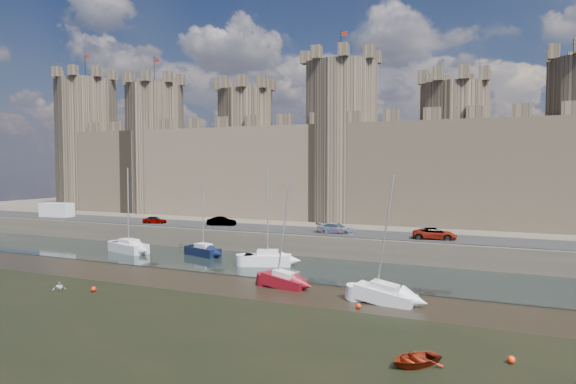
% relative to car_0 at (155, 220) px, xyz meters
% --- Properties ---
extents(ground, '(160.00, 160.00, 0.00)m').
position_rel_car_0_xyz_m(ground, '(19.81, -32.50, -3.05)').
color(ground, black).
rests_on(ground, ground).
extents(water_channel, '(160.00, 12.00, 0.08)m').
position_rel_car_0_xyz_m(water_channel, '(19.81, -8.50, -3.01)').
color(water_channel, black).
rests_on(water_channel, ground).
extents(quay, '(160.00, 60.00, 2.50)m').
position_rel_car_0_xyz_m(quay, '(19.81, 27.50, -1.80)').
color(quay, '#4C443A').
rests_on(quay, ground).
extents(road, '(160.00, 7.00, 0.10)m').
position_rel_car_0_xyz_m(road, '(19.81, 1.50, -0.50)').
color(road, black).
rests_on(road, quay).
extents(castle, '(108.50, 11.00, 29.00)m').
position_rel_car_0_xyz_m(castle, '(19.18, 15.50, 8.62)').
color(castle, '#42382B').
rests_on(castle, quay).
extents(car_0, '(3.46, 2.21, 1.10)m').
position_rel_car_0_xyz_m(car_0, '(0.00, 0.00, 0.00)').
color(car_0, gray).
rests_on(car_0, quay).
extents(car_1, '(4.03, 2.28, 1.26)m').
position_rel_car_0_xyz_m(car_1, '(9.81, 1.66, 0.08)').
color(car_1, gray).
rests_on(car_1, quay).
extents(car_2, '(4.59, 2.01, 1.31)m').
position_rel_car_0_xyz_m(car_2, '(26.29, 0.58, 0.11)').
color(car_2, gray).
rests_on(car_2, quay).
extents(car_3, '(4.96, 2.79, 1.31)m').
position_rel_car_0_xyz_m(car_3, '(37.72, 0.42, 0.11)').
color(car_3, gray).
rests_on(car_3, quay).
extents(van, '(5.33, 2.59, 2.24)m').
position_rel_car_0_xyz_m(van, '(-19.88, 1.00, 0.57)').
color(van, silver).
rests_on(van, quay).
extents(sailboat_0, '(5.85, 3.52, 10.24)m').
position_rel_car_0_xyz_m(sailboat_0, '(3.01, -8.61, -2.25)').
color(sailboat_0, silver).
rests_on(sailboat_0, ground).
extents(sailboat_1, '(4.84, 3.05, 9.06)m').
position_rel_car_0_xyz_m(sailboat_1, '(12.56, -6.84, -2.31)').
color(sailboat_1, black).
rests_on(sailboat_1, ground).
extents(sailboat_2, '(5.22, 3.50, 10.51)m').
position_rel_car_0_xyz_m(sailboat_2, '(22.03, -8.99, -2.22)').
color(sailboat_2, white).
rests_on(sailboat_2, ground).
extents(sailboat_4, '(4.07, 1.96, 9.18)m').
position_rel_car_0_xyz_m(sailboat_4, '(27.52, -16.87, -2.36)').
color(sailboat_4, maroon).
rests_on(sailboat_4, ground).
extents(sailboat_5, '(4.79, 2.26, 10.00)m').
position_rel_car_0_xyz_m(sailboat_5, '(36.75, -18.23, -2.32)').
color(sailboat_5, silver).
rests_on(sailboat_5, ground).
extents(dinghy_3, '(1.71, 1.65, 0.69)m').
position_rel_car_0_xyz_m(dinghy_3, '(10.53, -25.62, -2.70)').
color(dinghy_3, white).
rests_on(dinghy_3, ground).
extents(dinghy_4, '(3.61, 3.78, 0.64)m').
position_rel_car_0_xyz_m(dinghy_4, '(41.18, -29.74, -2.73)').
color(dinghy_4, maroon).
rests_on(dinghy_4, ground).
extents(buoy_1, '(0.45, 0.45, 0.45)m').
position_rel_car_0_xyz_m(buoy_1, '(13.53, -24.78, -2.82)').
color(buoy_1, red).
rests_on(buoy_1, ground).
extents(buoy_3, '(0.41, 0.41, 0.41)m').
position_rel_car_0_xyz_m(buoy_3, '(35.34, -20.50, -2.85)').
color(buoy_3, red).
rests_on(buoy_3, ground).
extents(buoy_5, '(0.42, 0.42, 0.42)m').
position_rel_car_0_xyz_m(buoy_5, '(45.85, -27.33, -2.84)').
color(buoy_5, '#FD390B').
rests_on(buoy_5, ground).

